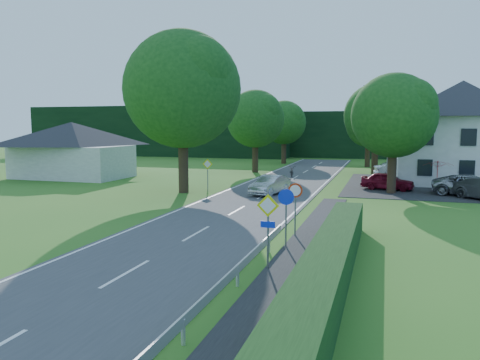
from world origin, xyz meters
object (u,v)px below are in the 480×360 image
(moving_car, at_px, (270,185))
(parasol, at_px, (437,174))
(motorcycle, at_px, (292,171))
(parked_car_silver_a, at_px, (403,171))
(streetlight, at_px, (387,131))
(parked_car_red, at_px, (388,181))
(parked_car_silver_b, at_px, (472,185))

(moving_car, bearing_deg, parasol, 44.54)
(motorcycle, xyz_separation_m, parked_car_silver_a, (9.97, 0.75, 0.29))
(streetlight, distance_m, motorcycle, 11.19)
(streetlight, height_order, parked_car_silver_a, streetlight)
(parked_car_red, distance_m, parasol, 4.26)
(moving_car, xyz_separation_m, parked_car_silver_b, (13.52, 3.58, 0.05))
(moving_car, distance_m, parked_car_silver_a, 15.37)
(parasol, bearing_deg, streetlight, -153.84)
(moving_car, distance_m, parked_car_silver_b, 13.99)
(parasol, bearing_deg, moving_car, -148.48)
(parked_car_silver_a, distance_m, parasol, 5.61)
(parked_car_red, bearing_deg, motorcycle, 63.42)
(motorcycle, relative_size, parked_car_silver_b, 0.40)
(motorcycle, distance_m, parked_car_red, 10.78)
(streetlight, height_order, parasol, streetlight)
(parked_car_silver_a, xyz_separation_m, parasol, (2.29, -5.11, 0.26))
(parked_car_silver_a, relative_size, parked_car_silver_b, 0.97)
(parked_car_red, relative_size, parasol, 1.60)
(motorcycle, distance_m, parasol, 13.03)
(parked_car_silver_b, bearing_deg, parked_car_silver_a, 36.01)
(motorcycle, relative_size, parked_car_silver_a, 0.41)
(parked_car_red, xyz_separation_m, parasol, (3.67, 2.13, 0.43))
(motorcycle, distance_m, parked_car_silver_b, 16.24)
(parked_car_red, xyz_separation_m, parked_car_silver_b, (5.58, -1.41, 0.06))
(parked_car_silver_a, relative_size, parasol, 2.07)
(parasol, bearing_deg, parked_car_silver_b, -61.54)
(streetlight, bearing_deg, parked_car_red, -54.10)
(moving_car, bearing_deg, parked_car_silver_a, 65.73)
(motorcycle, distance_m, parked_car_silver_a, 10.01)
(parked_car_silver_b, bearing_deg, moving_car, 114.91)
(motorcycle, bearing_deg, parked_car_silver_a, -8.77)
(streetlight, relative_size, parasol, 3.31)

